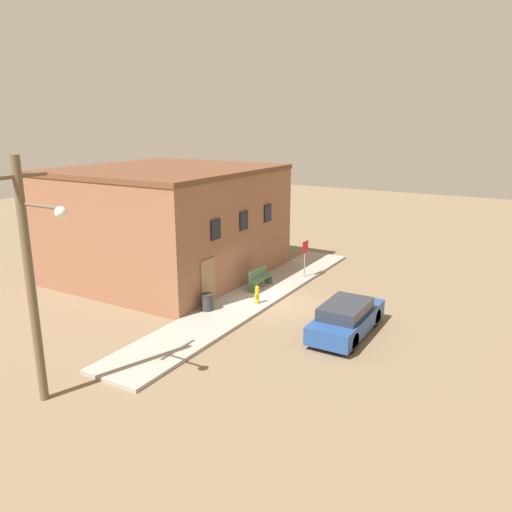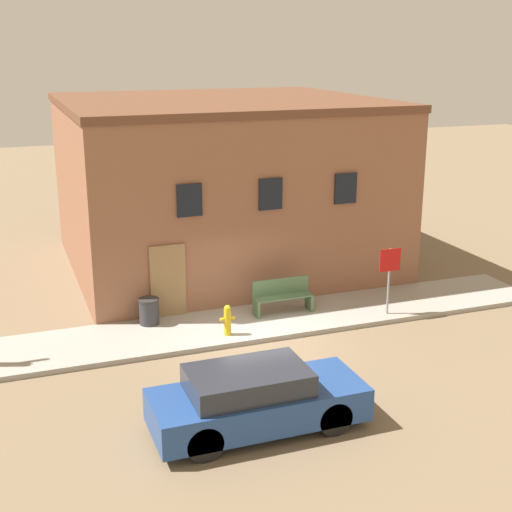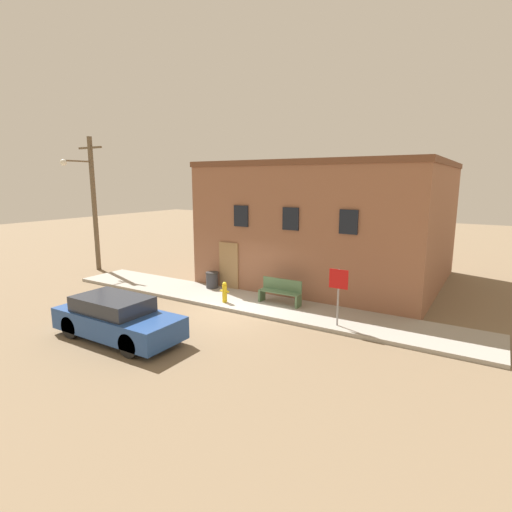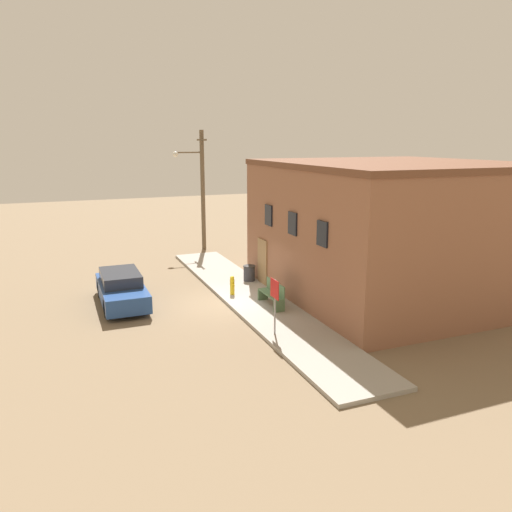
# 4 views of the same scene
# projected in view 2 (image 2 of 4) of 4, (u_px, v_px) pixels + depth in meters

# --- Properties ---
(ground_plane) EXTENTS (80.00, 80.00, 0.00)m
(ground_plane) POSITION_uv_depth(u_px,v_px,m) (259.00, 344.00, 18.49)
(ground_plane) COLOR #7A664C
(sidewalk) EXTENTS (17.90, 2.45, 0.14)m
(sidewalk) POSITION_uv_depth(u_px,v_px,m) (243.00, 325.00, 19.57)
(sidewalk) COLOR #9E998E
(sidewalk) RESTS_ON ground
(brick_building) EXTENTS (10.24, 9.52, 5.72)m
(brick_building) POSITION_uv_depth(u_px,v_px,m) (220.00, 183.00, 24.50)
(brick_building) COLOR #8E5B42
(brick_building) RESTS_ON ground
(fire_hydrant) EXTENTS (0.40, 0.19, 0.83)m
(fire_hydrant) POSITION_uv_depth(u_px,v_px,m) (228.00, 320.00, 18.61)
(fire_hydrant) COLOR gold
(fire_hydrant) RESTS_ON sidewalk
(stop_sign) EXTENTS (0.64, 0.06, 1.91)m
(stop_sign) POSITION_uv_depth(u_px,v_px,m) (390.00, 269.00, 19.79)
(stop_sign) COLOR gray
(stop_sign) RESTS_ON sidewalk
(bench) EXTENTS (1.70, 0.44, 0.97)m
(bench) POSITION_uv_depth(u_px,v_px,m) (282.00, 296.00, 20.15)
(bench) COLOR #4C6B47
(bench) RESTS_ON sidewalk
(trash_bin) EXTENTS (0.57, 0.57, 0.72)m
(trash_bin) POSITION_uv_depth(u_px,v_px,m) (149.00, 311.00, 19.36)
(trash_bin) COLOR #333338
(trash_bin) RESTS_ON sidewalk
(parked_car) EXTENTS (4.33, 1.69, 1.34)m
(parked_car) POSITION_uv_depth(u_px,v_px,m) (256.00, 399.00, 14.25)
(parked_car) COLOR black
(parked_car) RESTS_ON ground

